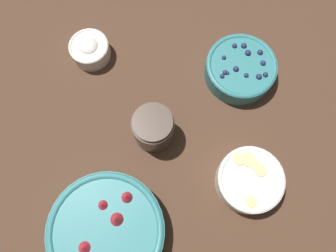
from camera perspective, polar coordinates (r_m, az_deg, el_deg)
name	(u,v)px	position (r m, az deg, el deg)	size (l,w,h in m)	color
ground_plane	(160,124)	(0.81, -1.36, 0.38)	(4.00, 4.00, 0.00)	#4C3323
bowl_strawberries	(107,231)	(0.75, -10.62, -17.51)	(0.25, 0.25, 0.08)	teal
bowl_blueberries	(240,69)	(0.85, 12.49, 9.75)	(0.18, 0.18, 0.06)	teal
bowl_bananas	(250,180)	(0.78, 14.02, -9.12)	(0.15, 0.15, 0.06)	white
bowl_cream	(90,49)	(0.89, -13.46, 12.89)	(0.10, 0.10, 0.06)	silver
jar_chocolate	(154,128)	(0.77, -2.52, -0.41)	(0.10, 0.10, 0.10)	#4C3D33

